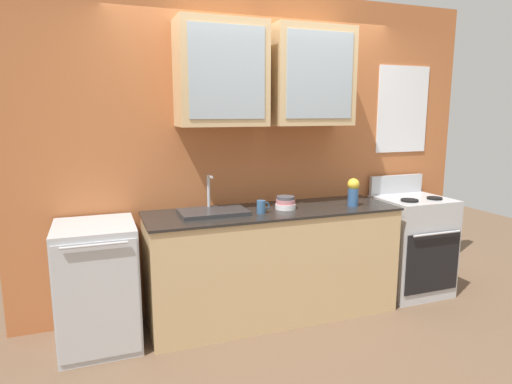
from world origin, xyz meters
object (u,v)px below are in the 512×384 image
at_px(bowl_stack, 286,203).
at_px(cup_near_sink, 261,207).
at_px(stove_range, 411,245).
at_px(vase, 353,191).
at_px(dishwasher, 98,285).
at_px(sink_faucet, 213,211).

height_order(bowl_stack, cup_near_sink, bowl_stack).
distance_m(stove_range, vase, 0.94).
xyz_separation_m(stove_range, bowl_stack, (-1.32, -0.01, 0.50)).
height_order(bowl_stack, dishwasher, bowl_stack).
distance_m(sink_faucet, bowl_stack, 0.61).
distance_m(vase, dishwasher, 2.17).
relative_size(bowl_stack, cup_near_sink, 1.58).
bearing_deg(vase, sink_faucet, 173.54).
xyz_separation_m(sink_faucet, cup_near_sink, (0.36, -0.12, 0.03)).
bearing_deg(dishwasher, stove_range, 0.08).
height_order(stove_range, sink_faucet, sink_faucet).
height_order(sink_faucet, bowl_stack, sink_faucet).
relative_size(bowl_stack, dishwasher, 0.18).
bearing_deg(stove_range, cup_near_sink, -176.83).
xyz_separation_m(bowl_stack, cup_near_sink, (-0.25, -0.08, 0.00)).
xyz_separation_m(stove_range, cup_near_sink, (-1.56, -0.09, 0.50)).
bearing_deg(bowl_stack, stove_range, 0.23).
bearing_deg(sink_faucet, bowl_stack, -3.28).
relative_size(cup_near_sink, dishwasher, 0.12).
distance_m(stove_range, bowl_stack, 1.41).
distance_m(sink_faucet, dishwasher, 1.01).
xyz_separation_m(bowl_stack, dishwasher, (-1.50, 0.00, -0.51)).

